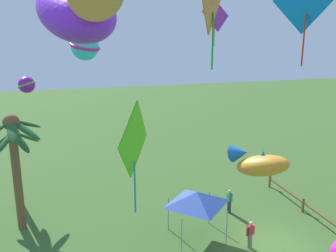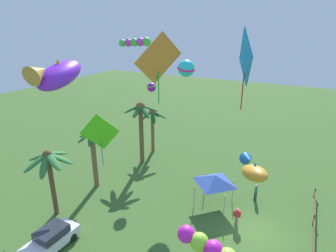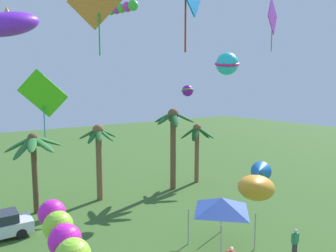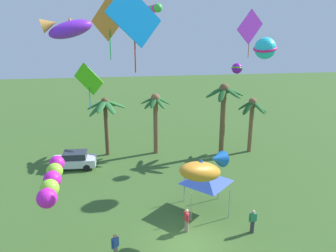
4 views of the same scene
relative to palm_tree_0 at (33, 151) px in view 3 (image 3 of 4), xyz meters
name	(u,v)px [view 3 (image 3 of 4)]	position (x,y,z in m)	size (l,w,h in m)	color
palm_tree_0	(33,151)	(0.00, 0.00, 0.00)	(3.92, 4.02, 5.75)	brown
palm_tree_1	(173,131)	(11.13, -1.34, 0.65)	(3.80, 3.49, 7.07)	brown
palm_tree_2	(99,146)	(4.79, -0.14, -0.18)	(3.00, 2.94, 6.03)	brown
palm_tree_3	(197,140)	(14.15, -0.99, -0.48)	(2.98, 3.19, 5.52)	brown
spectator_1	(295,243)	(9.49, -14.23, -3.70)	(0.55, 0.26, 1.59)	#38383D
festival_tent	(222,204)	(7.22, -11.12, -2.04)	(2.86, 2.86, 2.85)	#9E9EA3
kite_diamond_0	(43,95)	(-0.75, -6.17, 4.03)	(2.23, 1.25, 3.50)	#4CD018
kite_fish_3	(3,22)	(-2.16, -4.73, 7.67)	(4.03, 2.14, 1.99)	#8127EE
kite_ball_4	(227,64)	(12.93, -5.75, 6.13)	(2.64, 2.64, 1.70)	#27D3E8
kite_fish_5	(257,185)	(6.18, -14.29, 0.08)	(3.81, 3.12, 2.03)	orange
kite_ball_6	(188,91)	(11.91, -2.27, 4.06)	(1.41, 1.41, 0.95)	purple
kite_diamond_7	(273,17)	(9.04, -12.62, 7.95)	(1.80, 0.84, 2.73)	purple
kite_tube_8	(67,244)	(-2.36, -14.30, -0.15)	(1.08, 3.90, 1.68)	#E21FC7
kite_tube_9	(123,8)	(4.17, -5.72, 9.05)	(1.20, 2.17, 0.66)	green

